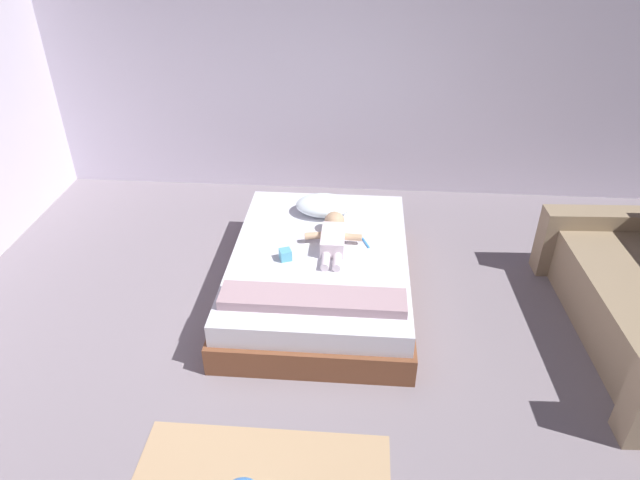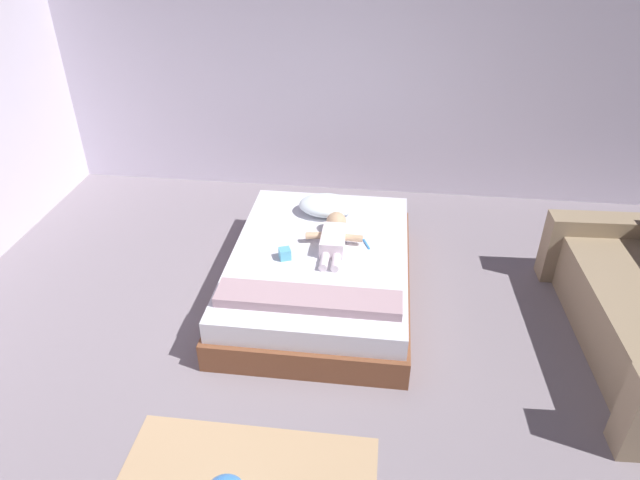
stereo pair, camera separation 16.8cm
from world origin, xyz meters
The scene contains 8 objects.
ground_plane centered at (0.00, 0.00, 0.00)m, with size 8.00×8.00×0.00m, color gray.
wall_behind_bed centered at (0.00, 3.00, 1.34)m, with size 8.00×0.12×2.67m, color silver.
bed centered at (-0.06, 1.10, 0.19)m, with size 1.41×1.98×0.39m.
pillow centered at (-0.07, 1.69, 0.47)m, with size 0.48×0.34×0.16m.
baby centered at (0.04, 1.22, 0.46)m, with size 0.46×0.67×0.17m.
toothbrush centered at (0.29, 1.25, 0.40)m, with size 0.07×0.16×0.02m.
blanket centered at (-0.06, 0.45, 0.43)m, with size 1.27×0.25×0.07m.
toy_block centered at (-0.31, 0.96, 0.43)m, with size 0.11×0.11×0.08m.
Camera 1 is at (0.23, -2.56, 2.82)m, focal length 31.70 mm.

